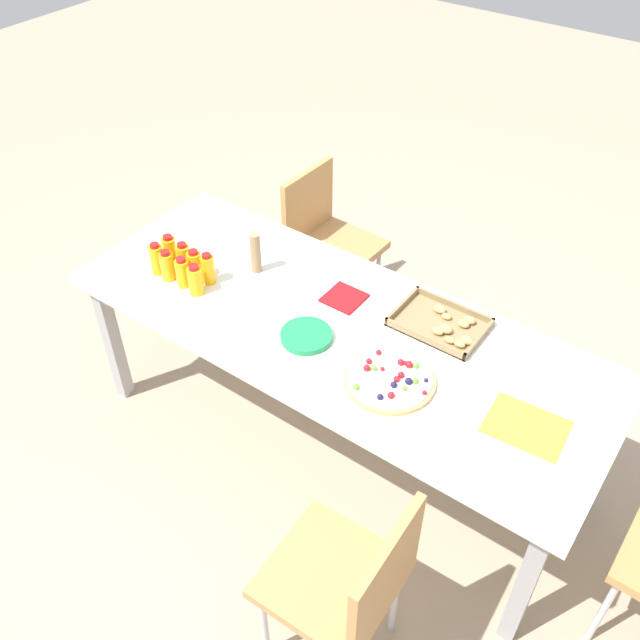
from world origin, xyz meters
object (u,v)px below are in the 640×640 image
object	(u,v)px
party_table	(335,335)
plate_stack	(306,336)
cardboard_tube	(256,253)
chair_near_right	(350,581)
fruit_pizza	(390,379)
juice_bottle_7	(208,269)
napkin_stack	(344,298)
juice_bottle_4	(170,251)
juice_bottle_3	(195,280)
chair_far_left	(326,235)
paper_folder	(526,426)
juice_bottle_5	(184,257)
snack_tray	(443,325)
juice_bottle_1	(167,266)
juice_bottle_2	(183,273)
juice_bottle_6	(195,265)
juice_bottle_0	(157,259)

from	to	relation	value
party_table	plate_stack	size ratio (longest dim) A/B	10.99
cardboard_tube	chair_near_right	bearing A→B (deg)	-38.25
party_table	fruit_pizza	distance (m)	0.37
juice_bottle_7	napkin_stack	distance (m)	0.57
juice_bottle_4	juice_bottle_3	bearing A→B (deg)	-19.86
chair_far_left	paper_folder	world-z (taller)	chair_far_left
juice_bottle_3	napkin_stack	distance (m)	0.60
juice_bottle_5	juice_bottle_7	size ratio (longest dim) A/B	0.93
juice_bottle_5	snack_tray	size ratio (longest dim) A/B	0.38
chair_far_left	juice_bottle_4	size ratio (longest dim) A/B	5.88
juice_bottle_1	plate_stack	size ratio (longest dim) A/B	0.70
juice_bottle_2	cardboard_tube	xyz separation A→B (m)	(0.18, 0.25, 0.03)
juice_bottle_2	juice_bottle_4	xyz separation A→B (m)	(-0.15, 0.08, 0.00)
party_table	juice_bottle_2	world-z (taller)	juice_bottle_2
juice_bottle_4	snack_tray	size ratio (longest dim) A/B	0.41
snack_tray	napkin_stack	distance (m)	0.41
fruit_pizza	cardboard_tube	world-z (taller)	cardboard_tube
juice_bottle_3	fruit_pizza	size ratio (longest dim) A/B	0.42
juice_bottle_4	plate_stack	xyz separation A→B (m)	(0.75, -0.04, -0.05)
juice_bottle_4	paper_folder	size ratio (longest dim) A/B	0.54
juice_bottle_6	fruit_pizza	distance (m)	0.98
chair_far_left	juice_bottle_3	size ratio (longest dim) A/B	6.11
juice_bottle_2	plate_stack	xyz separation A→B (m)	(0.60, 0.03, -0.05)
snack_tray	juice_bottle_0	bearing A→B (deg)	-160.87
juice_bottle_6	juice_bottle_7	xyz separation A→B (m)	(0.07, 0.01, 0.00)
chair_near_right	paper_folder	distance (m)	0.76
juice_bottle_0	napkin_stack	world-z (taller)	juice_bottle_0
party_table	juice_bottle_7	size ratio (longest dim) A/B	15.40
chair_far_left	napkin_stack	world-z (taller)	chair_far_left
juice_bottle_5	cardboard_tube	distance (m)	0.31
fruit_pizza	napkin_stack	bearing A→B (deg)	143.90
juice_bottle_2	napkin_stack	world-z (taller)	juice_bottle_2
juice_bottle_0	napkin_stack	xyz separation A→B (m)	(0.73, 0.31, -0.06)
juice_bottle_0	juice_bottle_2	xyz separation A→B (m)	(0.15, 0.00, -0.00)
chair_near_right	snack_tray	bearing A→B (deg)	11.15
juice_bottle_0	snack_tray	bearing A→B (deg)	19.13
juice_bottle_2	plate_stack	world-z (taller)	juice_bottle_2
party_table	cardboard_tube	xyz separation A→B (m)	(-0.46, 0.08, 0.16)
chair_far_left	paper_folder	distance (m)	1.62
juice_bottle_0	juice_bottle_6	bearing A→B (deg)	24.68
juice_bottle_6	napkin_stack	size ratio (longest dim) A/B	0.89
juice_bottle_0	juice_bottle_6	distance (m)	0.16
juice_bottle_5	plate_stack	bearing A→B (deg)	-3.81
juice_bottle_1	paper_folder	size ratio (longest dim) A/B	0.53
chair_near_right	paper_folder	bearing A→B (deg)	-21.10
party_table	chair_near_right	size ratio (longest dim) A/B	2.62
party_table	juice_bottle_7	distance (m)	0.59
juice_bottle_2	juice_bottle_3	bearing A→B (deg)	-4.65
juice_bottle_5	napkin_stack	bearing A→B (deg)	19.32
juice_bottle_1	juice_bottle_2	xyz separation A→B (m)	(0.08, 0.01, -0.00)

